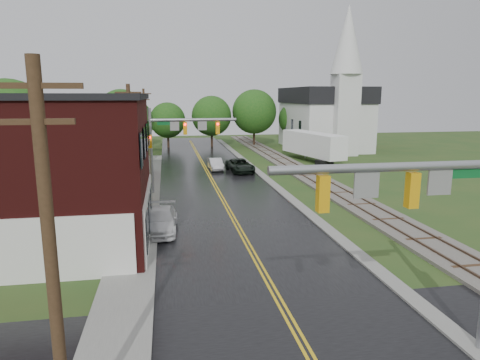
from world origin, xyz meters
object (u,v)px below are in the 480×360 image
object	(u,v)px
suv_dark	(240,166)
sedan_silver	(216,164)
utility_pole_b	(131,145)
tree_left_c	(77,130)
tree_left_b	(11,124)
tree_left_e	(129,123)
traffic_signal_near	(434,207)
pickup_white	(161,221)
semi_trailer	(313,144)
traffic_signal_far	(176,135)
utility_pole_c	(145,125)
utility_pole_a	(51,263)
brick_building	(12,173)
church	(327,111)

from	to	relation	value
suv_dark	sedan_silver	bearing A→B (deg)	139.69
utility_pole_b	suv_dark	bearing A→B (deg)	53.56
tree_left_c	suv_dark	xyz separation A→B (m)	(17.35, -3.95, -3.80)
tree_left_b	tree_left_e	size ratio (longest dim) A/B	1.19
tree_left_b	tree_left_c	distance (m)	9.03
traffic_signal_near	tree_left_e	distance (m)	45.59
suv_dark	pickup_white	distance (m)	21.19
suv_dark	semi_trailer	xyz separation A→B (m)	(10.33, 6.05, 1.46)
traffic_signal_near	traffic_signal_far	size ratio (longest dim) A/B	1.00
utility_pole_c	semi_trailer	bearing A→B (deg)	-5.53
utility_pole_c	utility_pole_a	bearing A→B (deg)	-90.00
tree_left_b	tree_left_e	xyz separation A→B (m)	(9.00, 14.00, -0.90)
sedan_silver	utility_pole_a	bearing A→B (deg)	-103.22
suv_dark	semi_trailer	size ratio (longest dim) A/B	0.44
tree_left_c	tree_left_e	xyz separation A→B (m)	(5.00, 6.00, 0.30)
brick_building	suv_dark	distance (m)	26.58
utility_pole_a	utility_pole_b	xyz separation A→B (m)	(0.00, 22.00, 0.00)
tree_left_e	pickup_white	distance (m)	30.00
traffic_signal_near	tree_left_c	bearing A→B (deg)	114.56
brick_building	utility_pole_b	size ratio (longest dim) A/B	1.59
utility_pole_c	tree_left_b	xyz separation A→B (m)	(-11.05, -12.10, 1.00)
utility_pole_b	utility_pole_c	world-z (taller)	same
traffic_signal_far	pickup_white	distance (m)	11.46
church	tree_left_c	world-z (taller)	church
brick_building	traffic_signal_far	xyz separation A→B (m)	(9.01, 12.00, 0.82)
utility_pole_b	sedan_silver	bearing A→B (deg)	63.49
traffic_signal_far	tree_left_b	xyz separation A→B (m)	(-14.38, 4.90, 0.74)
traffic_signal_near	utility_pole_a	world-z (taller)	utility_pole_a
semi_trailer	traffic_signal_far	bearing A→B (deg)	-139.06
utility_pole_a	sedan_silver	size ratio (longest dim) A/B	2.26
pickup_white	tree_left_b	bearing A→B (deg)	133.49
suv_dark	sedan_silver	size ratio (longest dim) A/B	1.28
utility_pole_b	semi_trailer	xyz separation A→B (m)	(20.63, 20.00, -2.55)
church	utility_pole_a	bearing A→B (deg)	-116.51
brick_building	semi_trailer	size ratio (longest dim) A/B	1.24
church	tree_left_c	distance (m)	36.59
church	utility_pole_b	distance (m)	41.55
utility_pole_a	semi_trailer	xyz separation A→B (m)	(20.63, 42.00, -2.55)
traffic_signal_far	tree_left_b	size ratio (longest dim) A/B	0.76
suv_dark	tree_left_e	bearing A→B (deg)	136.01
church	utility_pole_b	xyz separation A→B (m)	(-26.80, -31.74, -1.11)
traffic_signal_far	brick_building	bearing A→B (deg)	-126.92
tree_left_e	pickup_white	world-z (taller)	tree_left_e
church	suv_dark	distance (m)	24.80
utility_pole_a	sedan_silver	xyz separation A→B (m)	(7.83, 37.69, -4.06)
church	tree_left_c	xyz separation A→B (m)	(-33.85, -13.84, -1.32)
utility_pole_c	tree_left_b	world-z (taller)	tree_left_b
traffic_signal_far	utility_pole_c	xyz separation A→B (m)	(-3.33, 17.00, -0.25)
utility_pole_c	semi_trailer	distance (m)	20.88
suv_dark	traffic_signal_far	bearing A→B (deg)	-133.03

